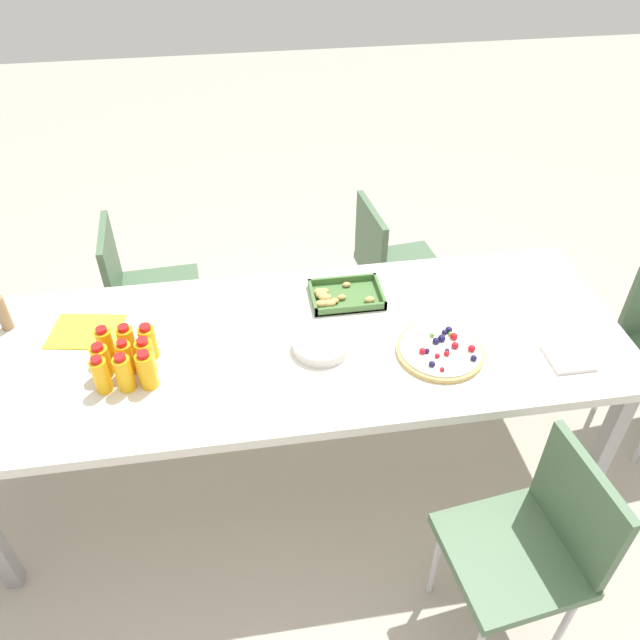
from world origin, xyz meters
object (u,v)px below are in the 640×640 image
(paper_folder, at_px, (86,331))
(party_table, at_px, (298,352))
(juice_bottle_0, at_px, (101,375))
(juice_bottle_7, at_px, (127,344))
(juice_bottle_5, at_px, (146,356))
(juice_bottle_6, at_px, (106,345))
(plate_stack, at_px, (321,345))
(fruit_pizza, at_px, (441,350))
(juice_bottle_1, at_px, (124,373))
(chair_far_left, at_px, (142,288))
(chair_near_right, at_px, (534,541))
(juice_bottle_3, at_px, (102,361))
(snack_tray, at_px, (341,296))
(juice_bottle_8, at_px, (148,342))
(cardboard_tube, at_px, (3,313))
(napkin_stack, at_px, (569,358))
(chair_far_right, at_px, (391,264))
(juice_bottle_4, at_px, (126,358))
(juice_bottle_2, at_px, (147,370))

(paper_folder, bearing_deg, party_table, -12.30)
(paper_folder, bearing_deg, juice_bottle_0, -71.63)
(juice_bottle_0, distance_m, juice_bottle_7, 0.16)
(juice_bottle_5, relative_size, juice_bottle_6, 1.01)
(juice_bottle_0, height_order, plate_stack, juice_bottle_0)
(juice_bottle_0, xyz_separation_m, juice_bottle_5, (0.14, 0.07, 0.00))
(fruit_pizza, bearing_deg, paper_folder, 166.27)
(juice_bottle_1, bearing_deg, chair_far_left, 93.63)
(chair_near_right, distance_m, juice_bottle_3, 1.54)
(juice_bottle_3, xyz_separation_m, paper_folder, (-0.10, 0.25, -0.06))
(snack_tray, bearing_deg, fruit_pizza, -50.83)
(juice_bottle_8, distance_m, fruit_pizza, 1.05)
(cardboard_tube, bearing_deg, napkin_stack, -13.49)
(fruit_pizza, bearing_deg, chair_near_right, -76.97)
(cardboard_tube, bearing_deg, juice_bottle_1, -39.41)
(chair_near_right, relative_size, snack_tray, 2.89)
(chair_far_left, bearing_deg, plate_stack, 38.54)
(juice_bottle_0, relative_size, plate_stack, 0.69)
(chair_far_left, xyz_separation_m, cardboard_tube, (-0.42, -0.54, 0.33))
(juice_bottle_1, height_order, juice_bottle_6, juice_bottle_1)
(chair_far_right, relative_size, paper_folder, 3.19)
(juice_bottle_4, distance_m, fruit_pizza, 1.11)
(plate_stack, distance_m, cardboard_tube, 1.20)
(juice_bottle_7, bearing_deg, plate_stack, -4.51)
(juice_bottle_4, distance_m, paper_folder, 0.31)
(cardboard_tube, bearing_deg, juice_bottle_5, -30.40)
(juice_bottle_0, xyz_separation_m, paper_folder, (-0.11, 0.32, -0.07))
(party_table, height_order, chair_near_right, chair_near_right)
(snack_tray, xyz_separation_m, napkin_stack, (0.74, -0.47, -0.01))
(chair_far_left, relative_size, snack_tray, 2.89)
(napkin_stack, bearing_deg, plate_stack, 167.71)
(juice_bottle_3, relative_size, plate_stack, 0.65)
(chair_far_right, distance_m, fruit_pizza, 0.98)
(juice_bottle_2, xyz_separation_m, juice_bottle_5, (-0.01, 0.07, -0.00))
(party_table, height_order, paper_folder, paper_folder)
(juice_bottle_1, distance_m, juice_bottle_3, 0.11)
(juice_bottle_6, bearing_deg, juice_bottle_4, -46.31)
(party_table, relative_size, snack_tray, 8.57)
(juice_bottle_2, height_order, juice_bottle_8, juice_bottle_2)
(chair_near_right, bearing_deg, juice_bottle_8, 49.63)
(juice_bottle_0, bearing_deg, chair_far_right, 36.98)
(juice_bottle_5, bearing_deg, juice_bottle_2, -83.93)
(chair_far_left, bearing_deg, cardboard_tube, -41.12)
(chair_far_right, relative_size, chair_far_left, 1.00)
(juice_bottle_2, xyz_separation_m, cardboard_tube, (-0.55, 0.39, 0.00))
(chair_far_left, xyz_separation_m, juice_bottle_1, (0.06, -0.93, 0.33))
(party_table, height_order, juice_bottle_4, juice_bottle_4)
(juice_bottle_5, relative_size, juice_bottle_8, 1.03)
(party_table, relative_size, juice_bottle_2, 16.32)
(juice_bottle_8, distance_m, snack_tray, 0.77)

